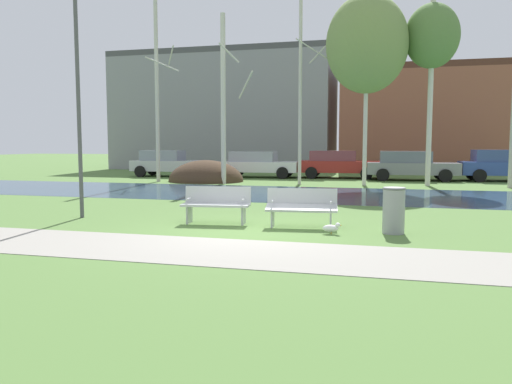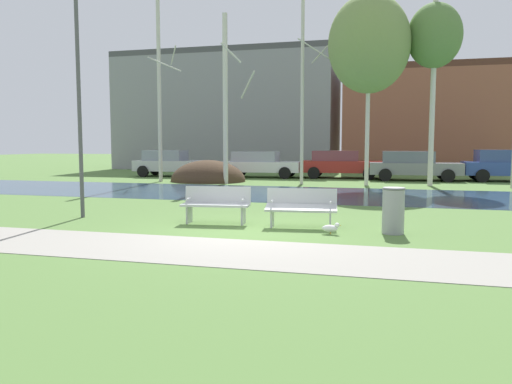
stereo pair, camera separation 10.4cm
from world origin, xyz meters
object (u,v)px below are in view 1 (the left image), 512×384
(parked_van_nearest_silver, at_px, (167,163))
(bench_left, at_px, (216,204))
(seagull, at_px, (332,228))
(parked_sedan_second_white, at_px, (258,164))
(bench_right, at_px, (302,206))
(parked_wagon_fourth_grey, at_px, (410,165))
(streetlamp, at_px, (77,61))
(trash_bin, at_px, (394,210))
(parked_hatch_third_red, at_px, (338,164))
(parked_suv_fifth_blue, at_px, (506,165))

(parked_van_nearest_silver, bearing_deg, bench_left, -61.53)
(seagull, bearing_deg, parked_van_nearest_silver, 124.61)
(parked_sedan_second_white, bearing_deg, seagull, -70.42)
(bench_right, xyz_separation_m, parked_wagon_fourth_grey, (2.92, 15.81, 0.31))
(seagull, height_order, parked_wagon_fourth_grey, parked_wagon_fourth_grey)
(seagull, bearing_deg, bench_right, 136.08)
(streetlamp, bearing_deg, seagull, -6.81)
(bench_right, relative_size, trash_bin, 1.69)
(parked_sedan_second_white, distance_m, parked_hatch_third_red, 4.41)
(bench_right, xyz_separation_m, parked_van_nearest_silver, (-10.46, 15.53, 0.31))
(bench_left, relative_size, trash_bin, 1.69)
(parked_sedan_second_white, height_order, parked_suv_fifth_blue, parked_suv_fifth_blue)
(seagull, relative_size, parked_van_nearest_silver, 0.10)
(seagull, xyz_separation_m, parked_sedan_second_white, (-5.97, 16.79, 0.63))
(bench_left, distance_m, parked_hatch_third_red, 16.71)
(parked_sedan_second_white, height_order, parked_wagon_fourth_grey, parked_wagon_fourth_grey)
(parked_hatch_third_red, distance_m, parked_suv_fifth_blue, 8.37)
(bench_right, bearing_deg, streetlamp, 179.64)
(trash_bin, relative_size, parked_sedan_second_white, 0.22)
(bench_right, bearing_deg, trash_bin, -8.87)
(streetlamp, height_order, parked_suv_fifth_blue, streetlamp)
(bench_right, relative_size, seagull, 4.08)
(bench_right, height_order, parked_hatch_third_red, parked_hatch_third_red)
(parked_van_nearest_silver, distance_m, parked_suv_fifth_blue, 18.00)
(trash_bin, bearing_deg, seagull, -161.39)
(seagull, distance_m, parked_sedan_second_white, 17.84)
(parked_hatch_third_red, bearing_deg, parked_sedan_second_white, -172.08)
(parked_wagon_fourth_grey, bearing_deg, seagull, -97.41)
(parked_hatch_third_red, bearing_deg, parked_van_nearest_silver, -173.25)
(bench_left, relative_size, streetlamp, 0.28)
(parked_wagon_fourth_grey, bearing_deg, bench_left, -107.41)
(parked_van_nearest_silver, bearing_deg, parked_hatch_third_red, 6.75)
(seagull, height_order, streetlamp, streetlamp)
(bench_left, distance_m, bench_right, 2.04)
(streetlamp, height_order, parked_sedan_second_white, streetlamp)
(bench_right, bearing_deg, parked_hatch_third_red, 92.89)
(parked_suv_fifth_blue, bearing_deg, parked_van_nearest_silver, -177.16)
(trash_bin, distance_m, parked_hatch_third_red, 17.22)
(bench_right, distance_m, parked_sedan_second_white, 16.88)
(seagull, relative_size, parked_hatch_third_red, 0.09)
(bench_right, relative_size, parked_hatch_third_red, 0.37)
(bench_right, height_order, parked_wagon_fourth_grey, parked_wagon_fourth_grey)
(bench_left, bearing_deg, parked_hatch_third_red, 85.88)
(seagull, xyz_separation_m, parked_suv_fifth_blue, (6.76, 17.16, 0.69))
(bench_left, xyz_separation_m, parked_wagon_fourth_grey, (4.96, 15.81, 0.31))
(parked_sedan_second_white, relative_size, parked_suv_fifth_blue, 0.96)
(bench_right, bearing_deg, parked_sedan_second_white, 107.97)
(bench_left, relative_size, bench_right, 1.00)
(parked_sedan_second_white, xyz_separation_m, parked_hatch_third_red, (4.37, 0.61, 0.02))
(parked_hatch_third_red, bearing_deg, seagull, -84.73)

